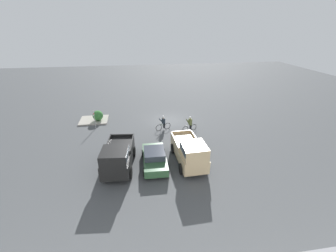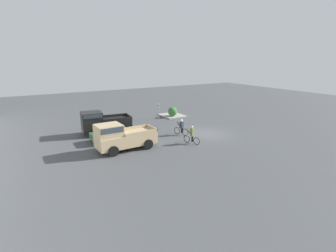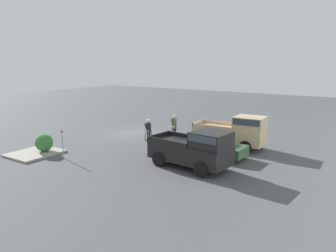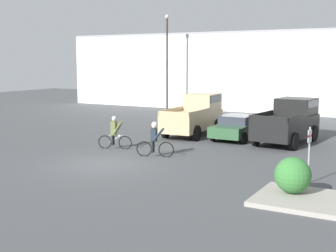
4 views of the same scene
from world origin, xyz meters
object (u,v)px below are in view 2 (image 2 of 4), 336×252
at_px(sedan_0, 114,134).
at_px(cyclist_0, 181,127).
at_px(pickup_truck_0, 121,136).
at_px(fire_lane_sign, 159,109).
at_px(cyclist_1, 192,135).
at_px(pickup_truck_1, 103,122).
at_px(shrub, 173,112).

xyz_separation_m(sedan_0, cyclist_0, (-1.58, -6.50, 0.15)).
relative_size(pickup_truck_0, fire_lane_sign, 2.46).
distance_m(cyclist_1, fire_lane_sign, 10.29).
bearing_deg(fire_lane_sign, pickup_truck_1, 109.57).
bearing_deg(fire_lane_sign, pickup_truck_0, 135.98).
relative_size(sedan_0, pickup_truck_1, 0.85).
relative_size(pickup_truck_1, fire_lane_sign, 2.43).
xyz_separation_m(pickup_truck_0, sedan_0, (2.82, -0.34, -0.53)).
xyz_separation_m(pickup_truck_1, cyclist_1, (-7.19, -5.99, -0.39)).
height_order(cyclist_0, shrub, cyclist_0).
distance_m(cyclist_0, shrub, 8.01).
distance_m(pickup_truck_0, cyclist_0, 6.96).
distance_m(cyclist_0, cyclist_1, 2.85).
xyz_separation_m(cyclist_0, shrub, (7.24, -3.41, -0.09)).
height_order(cyclist_1, shrub, cyclist_1).
bearing_deg(sedan_0, shrub, -60.25).
bearing_deg(pickup_truck_0, pickup_truck_1, -1.54).
bearing_deg(shrub, cyclist_0, 154.81).
xyz_separation_m(pickup_truck_0, pickup_truck_1, (5.66, -0.15, -0.01)).
relative_size(sedan_0, cyclist_0, 2.52).
height_order(pickup_truck_1, cyclist_0, pickup_truck_1).
xyz_separation_m(fire_lane_sign, shrub, (-0.05, -2.00, -0.52)).
height_order(sedan_0, cyclist_0, cyclist_0).
relative_size(pickup_truck_0, pickup_truck_1, 1.01).
distance_m(sedan_0, cyclist_1, 7.26).
distance_m(pickup_truck_1, cyclist_1, 9.37).
relative_size(cyclist_1, shrub, 1.42).
relative_size(sedan_0, shrub, 3.59).
bearing_deg(shrub, sedan_0, 119.75).
xyz_separation_m(pickup_truck_0, shrub, (8.48, -10.24, -0.47)).
relative_size(pickup_truck_0, cyclist_0, 3.02).
bearing_deg(sedan_0, pickup_truck_1, 3.69).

